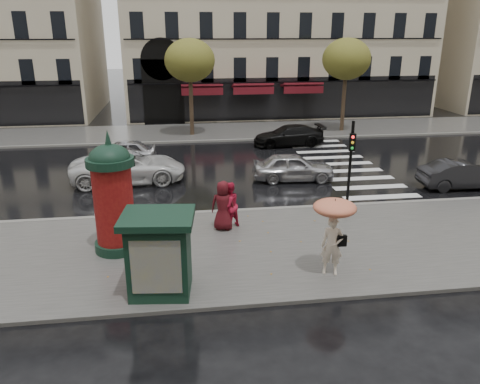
{
  "coord_description": "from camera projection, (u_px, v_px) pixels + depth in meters",
  "views": [
    {
      "loc": [
        -3.07,
        -14.81,
        7.16
      ],
      "look_at": [
        -0.84,
        1.5,
        1.43
      ],
      "focal_mm": 35.0,
      "sensor_mm": 36.0,
      "label": 1
    }
  ],
  "objects": [
    {
      "name": "far_kerb",
      "position": [
        223.0,
        141.0,
        31.55
      ],
      "size": [
        90.0,
        0.25,
        0.14
      ],
      "primitive_type": "cube",
      "color": "slate",
      "rests_on": "ground"
    },
    {
      "name": "near_kerb",
      "position": [
        255.0,
        210.0,
        19.39
      ],
      "size": [
        90.0,
        0.25,
        0.14
      ],
      "primitive_type": "cube",
      "color": "slate",
      "rests_on": "ground"
    },
    {
      "name": "car_white",
      "position": [
        128.0,
        167.0,
        22.96
      ],
      "size": [
        5.66,
        2.86,
        1.53
      ],
      "primitive_type": "imported",
      "rotation": [
        0.0,
        0.0,
        1.63
      ],
      "color": "silver",
      "rests_on": "ground"
    },
    {
      "name": "woman_umbrella",
      "position": [
        334.0,
        224.0,
        13.76
      ],
      "size": [
        1.27,
        1.27,
        2.45
      ],
      "color": "beige",
      "rests_on": "near_sidewalk"
    },
    {
      "name": "near_sidewalk",
      "position": [
        272.0,
        247.0,
        16.12
      ],
      "size": [
        90.0,
        7.0,
        0.12
      ],
      "primitive_type": "cube",
      "color": "#474744",
      "rests_on": "ground"
    },
    {
      "name": "car_black",
      "position": [
        289.0,
        135.0,
        30.29
      ],
      "size": [
        4.61,
        1.99,
        1.32
      ],
      "primitive_type": "imported",
      "rotation": [
        0.0,
        0.0,
        -1.54
      ],
      "color": "black",
      "rests_on": "ground"
    },
    {
      "name": "woman_red",
      "position": [
        229.0,
        205.0,
        17.33
      ],
      "size": [
        1.08,
        1.04,
        1.76
      ],
      "primitive_type": "imported",
      "rotation": [
        0.0,
        0.0,
        3.77
      ],
      "color": "red",
      "rests_on": "near_sidewalk"
    },
    {
      "name": "tree_far_right",
      "position": [
        347.0,
        59.0,
        32.9
      ],
      "size": [
        3.4,
        3.4,
        6.64
      ],
      "color": "#38281C",
      "rests_on": "ground"
    },
    {
      "name": "ground",
      "position": [
        269.0,
        243.0,
        16.61
      ],
      "size": [
        160.0,
        160.0,
        0.0
      ],
      "primitive_type": "plane",
      "color": "black",
      "rests_on": "ground"
    },
    {
      "name": "car_far_silver",
      "position": [
        122.0,
        152.0,
        26.37
      ],
      "size": [
        3.82,
        1.57,
        1.29
      ],
      "primitive_type": "imported",
      "rotation": [
        0.0,
        0.0,
        -1.56
      ],
      "color": "#A8A8AC",
      "rests_on": "ground"
    },
    {
      "name": "car_darkgrey",
      "position": [
        463.0,
        175.0,
        22.13
      ],
      "size": [
        4.09,
        1.58,
        1.33
      ],
      "primitive_type": "imported",
      "rotation": [
        0.0,
        0.0,
        1.53
      ],
      "color": "black",
      "rests_on": "ground"
    },
    {
      "name": "tree_far_left",
      "position": [
        190.0,
        61.0,
        31.49
      ],
      "size": [
        3.4,
        3.4,
        6.64
      ],
      "color": "#38281C",
      "rests_on": "ground"
    },
    {
      "name": "man_burgundy",
      "position": [
        223.0,
        206.0,
        17.15
      ],
      "size": [
        1.04,
        0.83,
        1.86
      ],
      "primitive_type": "imported",
      "rotation": [
        0.0,
        0.0,
        2.85
      ],
      "color": "#4B0F15",
      "rests_on": "near_sidewalk"
    },
    {
      "name": "far_sidewalk",
      "position": [
        219.0,
        132.0,
        34.36
      ],
      "size": [
        90.0,
        6.0,
        0.12
      ],
      "primitive_type": "cube",
      "color": "#474744",
      "rests_on": "ground"
    },
    {
      "name": "zebra_crossing",
      "position": [
        341.0,
        164.0,
        26.36
      ],
      "size": [
        3.6,
        11.75,
        0.01
      ],
      "primitive_type": "cube",
      "color": "silver",
      "rests_on": "ground"
    },
    {
      "name": "traffic_light",
      "position": [
        351.0,
        160.0,
        17.87
      ],
      "size": [
        0.28,
        0.37,
        3.81
      ],
      "color": "black",
      "rests_on": "near_sidewalk"
    },
    {
      "name": "morris_column",
      "position": [
        113.0,
        195.0,
        15.19
      ],
      "size": [
        1.53,
        1.53,
        4.11
      ],
      "color": "black",
      "rests_on": "near_sidewalk"
    },
    {
      "name": "car_silver",
      "position": [
        293.0,
        167.0,
        23.26
      ],
      "size": [
        4.16,
        1.96,
        1.38
      ],
      "primitive_type": "imported",
      "rotation": [
        0.0,
        0.0,
        1.49
      ],
      "color": "#AEAEB3",
      "rests_on": "ground"
    },
    {
      "name": "newsstand",
      "position": [
        159.0,
        253.0,
        12.89
      ],
      "size": [
        2.12,
        1.85,
        2.35
      ],
      "color": "black",
      "rests_on": "near_sidewalk"
    }
  ]
}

